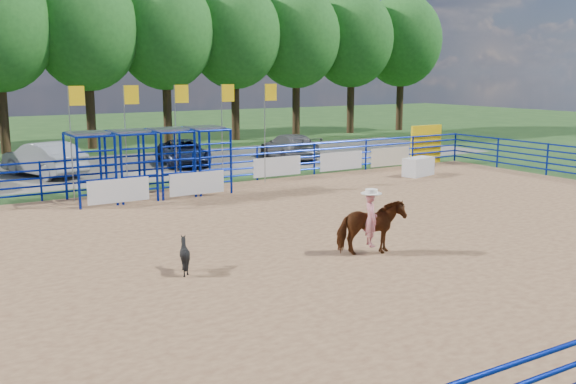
# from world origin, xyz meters

# --- Properties ---
(ground) EXTENTS (120.00, 120.00, 0.00)m
(ground) POSITION_xyz_m (0.00, 0.00, 0.00)
(ground) COLOR #2D5120
(ground) RESTS_ON ground
(arena_dirt) EXTENTS (30.00, 20.00, 0.02)m
(arena_dirt) POSITION_xyz_m (0.00, 0.00, 0.01)
(arena_dirt) COLOR #A47852
(arena_dirt) RESTS_ON ground
(gravel_strip) EXTENTS (40.00, 10.00, 0.01)m
(gravel_strip) POSITION_xyz_m (0.00, 17.00, 0.01)
(gravel_strip) COLOR slate
(gravel_strip) RESTS_ON ground
(announcer_table) EXTENTS (1.71, 1.11, 0.84)m
(announcer_table) POSITION_xyz_m (9.87, 7.24, 0.44)
(announcer_table) COLOR silver
(announcer_table) RESTS_ON arena_dirt
(horse_and_rider) EXTENTS (1.86, 1.30, 2.42)m
(horse_and_rider) POSITION_xyz_m (-0.09, -1.78, 0.87)
(horse_and_rider) COLOR #5A2C12
(horse_and_rider) RESTS_ON arena_dirt
(calf) EXTENTS (0.97, 0.93, 0.81)m
(calf) POSITION_xyz_m (-4.77, -0.67, 0.43)
(calf) COLOR black
(calf) RESTS_ON arena_dirt
(car_b) EXTENTS (3.18, 5.03, 1.57)m
(car_b) POSITION_xyz_m (-4.74, 16.09, 0.79)
(car_b) COLOR #9A9DA2
(car_b) RESTS_ON gravel_strip
(car_c) EXTENTS (2.97, 4.92, 1.28)m
(car_c) POSITION_xyz_m (2.08, 16.16, 0.65)
(car_c) COLOR #161D37
(car_c) RESTS_ON gravel_strip
(car_d) EXTENTS (2.57, 5.00, 1.39)m
(car_d) POSITION_xyz_m (7.80, 15.16, 0.70)
(car_d) COLOR slate
(car_d) RESTS_ON gravel_strip
(perimeter_fence) EXTENTS (30.10, 20.10, 1.50)m
(perimeter_fence) POSITION_xyz_m (0.00, 0.00, 0.75)
(perimeter_fence) COLOR #061A8E
(perimeter_fence) RESTS_ON ground
(chute_assembly) EXTENTS (19.32, 2.41, 4.20)m
(chute_assembly) POSITION_xyz_m (-1.90, 8.84, 1.26)
(chute_assembly) COLOR #061A8E
(chute_assembly) RESTS_ON ground
(treeline) EXTENTS (56.40, 6.40, 11.24)m
(treeline) POSITION_xyz_m (0.00, 26.00, 7.53)
(treeline) COLOR #3F2B19
(treeline) RESTS_ON ground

